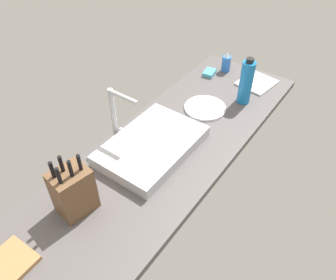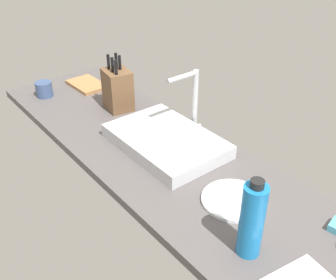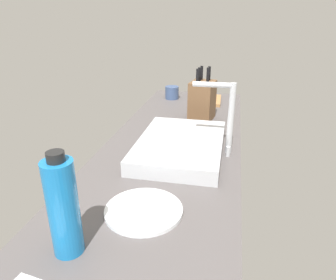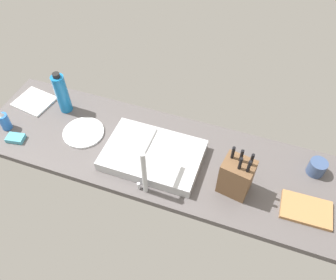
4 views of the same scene
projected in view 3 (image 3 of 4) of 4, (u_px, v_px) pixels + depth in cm
name	position (u px, v px, depth cm)	size (l,w,h in cm)	color
countertop_slab	(170.00, 154.00, 126.81)	(192.35, 56.12, 3.50)	#514C4C
sink_basin	(181.00, 146.00, 123.60)	(48.13, 32.38, 5.65)	#B7BABF
faucet	(226.00, 112.00, 118.07)	(5.50, 16.11, 27.88)	#B7BABF
knife_block	(202.00, 100.00, 157.95)	(15.42, 13.38, 26.30)	brown
cutting_board	(209.00, 100.00, 191.42)	(22.36, 14.65, 1.80)	#9E7042
water_bottle	(63.00, 207.00, 69.57)	(7.02, 7.02, 25.72)	#1970B7
dinner_plate	(144.00, 210.00, 87.81)	(21.97, 21.97, 1.20)	white
coffee_mug	(172.00, 93.00, 196.65)	(8.42, 8.42, 7.72)	#384C75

